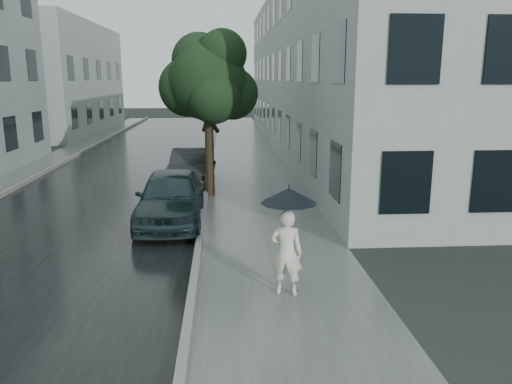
{
  "coord_description": "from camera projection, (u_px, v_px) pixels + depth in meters",
  "views": [
    {
      "loc": [
        -0.96,
        -9.66,
        3.98
      ],
      "look_at": [
        -0.18,
        2.04,
        1.3
      ],
      "focal_mm": 35.0,
      "sensor_mm": 36.0,
      "label": 1
    }
  ],
  "objects": [
    {
      "name": "asphalt_road",
      "position": [
        129.0,
        172.0,
        21.69
      ],
      "size": [
        6.85,
        60.0,
        0.0
      ],
      "primitive_type": "cube",
      "color": "black",
      "rests_on": "ground"
    },
    {
      "name": "street_tree",
      "position": [
        208.0,
        81.0,
        16.54
      ],
      "size": [
        3.36,
        3.06,
        5.55
      ],
      "color": "#332619",
      "rests_on": "ground"
    },
    {
      "name": "car_near",
      "position": [
        171.0,
        197.0,
        13.91
      ],
      "size": [
        1.8,
        4.39,
        1.49
      ],
      "primitive_type": "imported",
      "rotation": [
        0.0,
        0.0,
        0.01
      ],
      "color": "#1B2C2E",
      "rests_on": "ground"
    },
    {
      "name": "building_near",
      "position": [
        334.0,
        69.0,
        28.66
      ],
      "size": [
        7.02,
        36.0,
        9.0
      ],
      "color": "#8E9A96",
      "rests_on": "ground"
    },
    {
      "name": "car_far",
      "position": [
        191.0,
        166.0,
        19.2
      ],
      "size": [
        1.6,
        4.12,
        1.34
      ],
      "primitive_type": "imported",
      "rotation": [
        0.0,
        0.0,
        -0.05
      ],
      "color": "#242729",
      "rests_on": "ground"
    },
    {
      "name": "kerb_near",
      "position": [
        209.0,
        169.0,
        21.9
      ],
      "size": [
        0.15,
        60.0,
        0.15
      ],
      "primitive_type": "cube",
      "color": "slate",
      "rests_on": "ground"
    },
    {
      "name": "kerb_far",
      "position": [
        46.0,
        171.0,
        21.44
      ],
      "size": [
        0.15,
        60.0,
        0.15
      ],
      "primitive_type": "cube",
      "color": "slate",
      "rests_on": "ground"
    },
    {
      "name": "pedestrian",
      "position": [
        286.0,
        253.0,
        9.24
      ],
      "size": [
        0.68,
        0.53,
        1.64
      ],
      "primitive_type": "imported",
      "rotation": [
        0.0,
        0.0,
        2.89
      ],
      "color": "beige",
      "rests_on": "sidewalk"
    },
    {
      "name": "building_far_b",
      "position": [
        53.0,
        78.0,
        37.74
      ],
      "size": [
        7.02,
        18.0,
        8.0
      ],
      "color": "#8E9A96",
      "rests_on": "ground"
    },
    {
      "name": "sidewalk_far",
      "position": [
        24.0,
        173.0,
        21.4
      ],
      "size": [
        1.7,
        60.0,
        0.01
      ],
      "primitive_type": "cube",
      "color": "#4C5451",
      "rests_on": "ground"
    },
    {
      "name": "ground",
      "position": [
        271.0,
        275.0,
        10.34
      ],
      "size": [
        120.0,
        120.0,
        0.0
      ],
      "primitive_type": "plane",
      "color": "black",
      "rests_on": "ground"
    },
    {
      "name": "sidewalk",
      "position": [
        251.0,
        170.0,
        22.03
      ],
      "size": [
        3.5,
        60.0,
        0.01
      ],
      "primitive_type": "cube",
      "color": "slate",
      "rests_on": "ground"
    },
    {
      "name": "umbrella",
      "position": [
        289.0,
        196.0,
        8.96
      ],
      "size": [
        1.3,
        1.3,
        1.18
      ],
      "rotation": [
        0.0,
        0.0,
        0.28
      ],
      "color": "black",
      "rests_on": "ground"
    },
    {
      "name": "lamp_post",
      "position": [
        208.0,
        102.0,
        22.81
      ],
      "size": [
        0.82,
        0.48,
        5.1
      ],
      "rotation": [
        0.0,
        0.0,
        0.34
      ],
      "color": "black",
      "rests_on": "ground"
    }
  ]
}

